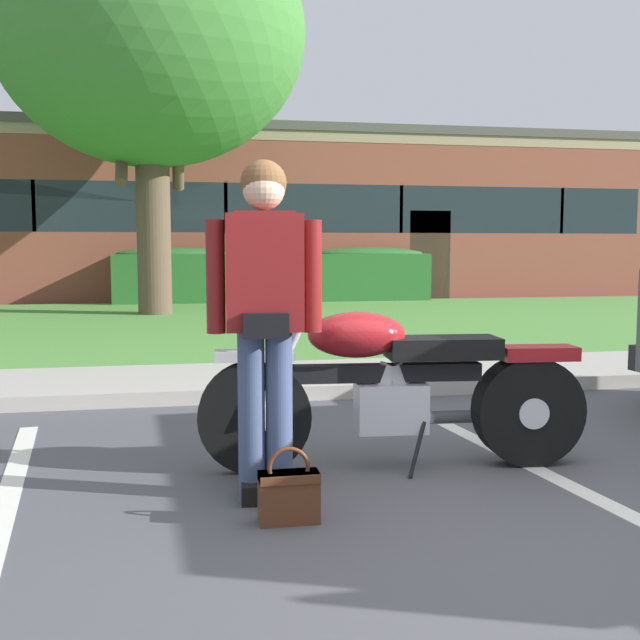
# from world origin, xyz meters

# --- Properties ---
(ground_plane) EXTENTS (140.00, 140.00, 0.00)m
(ground_plane) POSITION_xyz_m (0.00, 0.00, 0.00)
(ground_plane) COLOR #4C4C51
(curb_strip) EXTENTS (60.00, 0.20, 0.12)m
(curb_strip) POSITION_xyz_m (0.00, 3.02, 0.06)
(curb_strip) COLOR #ADA89E
(curb_strip) RESTS_ON ground
(concrete_walk) EXTENTS (60.00, 1.50, 0.08)m
(concrete_walk) POSITION_xyz_m (0.00, 3.87, 0.04)
(concrete_walk) COLOR #ADA89E
(concrete_walk) RESTS_ON ground
(grass_lawn) EXTENTS (60.00, 8.92, 0.06)m
(grass_lawn) POSITION_xyz_m (0.00, 9.08, 0.03)
(grass_lawn) COLOR #518E3D
(grass_lawn) RESTS_ON ground
(stall_stripe_1) EXTENTS (0.58, 4.39, 0.01)m
(stall_stripe_1) POSITION_xyz_m (0.53, 0.20, 0.00)
(stall_stripe_1) COLOR silver
(stall_stripe_1) RESTS_ON ground
(motorcycle) EXTENTS (2.24, 0.82, 1.26)m
(motorcycle) POSITION_xyz_m (-0.25, 0.95, 0.49)
(motorcycle) COLOR black
(motorcycle) RESTS_ON ground
(rider_person) EXTENTS (0.57, 0.32, 1.70)m
(rider_person) POSITION_xyz_m (-1.12, 0.57, 0.99)
(rider_person) COLOR black
(rider_person) RESTS_ON ground
(handbag) EXTENTS (0.28, 0.13, 0.36)m
(handbag) POSITION_xyz_m (-1.06, 0.20, 0.14)
(handbag) COLOR #562D19
(handbag) RESTS_ON ground
(shade_tree) EXTENTS (5.44, 5.44, 7.29)m
(shade_tree) POSITION_xyz_m (-1.86, 10.82, 4.95)
(shade_tree) COLOR brown
(shade_tree) RESTS_ON ground
(hedge_left) EXTENTS (2.53, 0.90, 1.24)m
(hedge_left) POSITION_xyz_m (-1.52, 13.52, 0.65)
(hedge_left) COLOR #286028
(hedge_left) RESTS_ON ground
(hedge_center_left) EXTENTS (2.63, 0.90, 1.24)m
(hedge_center_left) POSITION_xyz_m (2.84, 13.52, 0.65)
(hedge_center_left) COLOR #286028
(hedge_center_left) RESTS_ON ground
(brick_building) EXTENTS (24.14, 10.45, 4.07)m
(brick_building) POSITION_xyz_m (-0.34, 19.15, 2.04)
(brick_building) COLOR brown
(brick_building) RESTS_ON ground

